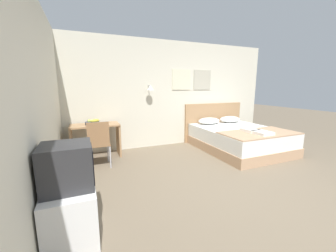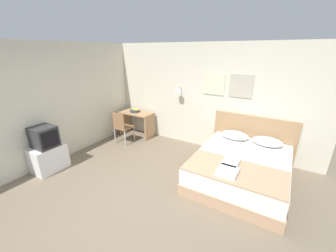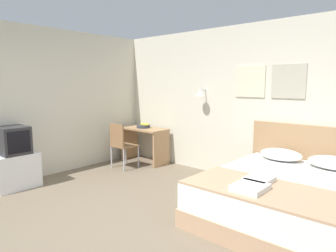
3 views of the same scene
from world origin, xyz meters
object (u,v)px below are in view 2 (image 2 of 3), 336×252
(folded_towel_near_foot, at_px, (230,163))
(desk, at_px, (136,120))
(desk_chair, at_px, (121,125))
(bed, at_px, (241,168))
(pillow_right, at_px, (267,142))
(tv_stand, at_px, (49,158))
(fruit_bowl, at_px, (135,111))
(headboard, at_px, (252,138))
(television, at_px, (44,137))
(folded_towel_mid_bed, at_px, (228,171))
(throw_blanket, at_px, (234,171))
(pillow_left, at_px, (235,135))

(folded_towel_near_foot, xyz_separation_m, desk, (-3.13, 1.23, -0.09))
(desk_chair, bearing_deg, bed, -2.04)
(pillow_right, bearing_deg, bed, -113.72)
(desk_chair, bearing_deg, tv_stand, -102.59)
(pillow_right, xyz_separation_m, fruit_bowl, (-3.63, 0.00, 0.15))
(headboard, height_order, fruit_bowl, headboard)
(desk, bearing_deg, fruit_bowl, 163.03)
(bed, height_order, television, television)
(desk_chair, xyz_separation_m, tv_stand, (-0.41, -1.84, -0.25))
(folded_towel_mid_bed, height_order, tv_stand, folded_towel_mid_bed)
(tv_stand, bearing_deg, desk_chair, 77.41)
(bed, bearing_deg, headboard, 90.00)
(headboard, xyz_separation_m, folded_towel_mid_bed, (-0.07, -1.83, 0.06))
(fruit_bowl, bearing_deg, folded_towel_near_foot, -21.47)
(folded_towel_near_foot, relative_size, fruit_bowl, 1.11)
(fruit_bowl, xyz_separation_m, tv_stand, (-0.36, -2.51, -0.49))
(tv_stand, height_order, television, television)
(desk, height_order, desk_chair, desk_chair)
(throw_blanket, relative_size, desk_chair, 1.85)
(headboard, relative_size, desk, 1.82)
(desk, bearing_deg, television, -99.04)
(desk, bearing_deg, tv_stand, -99.11)
(pillow_left, bearing_deg, throw_blanket, -76.08)
(folded_towel_near_foot, height_order, television, television)
(pillow_right, height_order, throw_blanket, pillow_right)
(fruit_bowl, bearing_deg, throw_blanket, -22.99)
(headboard, bearing_deg, pillow_left, -139.93)
(bed, bearing_deg, desk_chair, 177.96)
(throw_blanket, relative_size, fruit_bowl, 5.45)
(pillow_right, xyz_separation_m, desk, (-3.59, -0.01, -0.12))
(bed, height_order, folded_towel_near_foot, folded_towel_near_foot)
(desk, xyz_separation_m, tv_stand, (-0.40, -2.50, -0.22))
(desk_chair, height_order, fruit_bowl, desk_chair)
(throw_blanket, height_order, desk_chair, desk_chair)
(folded_towel_near_foot, distance_m, tv_stand, 3.76)
(desk, bearing_deg, pillow_left, 0.25)
(desk_chair, height_order, television, television)
(tv_stand, bearing_deg, pillow_right, 32.19)
(bed, bearing_deg, pillow_left, 113.72)
(bed, bearing_deg, pillow_right, 66.28)
(desk, relative_size, television, 2.17)
(pillow_right, height_order, desk, desk)
(folded_towel_near_foot, relative_size, desk, 0.34)
(fruit_bowl, bearing_deg, desk, -16.97)
(pillow_right, xyz_separation_m, folded_towel_mid_bed, (-0.42, -1.54, -0.03))
(pillow_left, bearing_deg, desk_chair, -166.93)
(headboard, xyz_separation_m, pillow_left, (-0.35, -0.29, 0.09))
(throw_blanket, distance_m, fruit_bowl, 3.57)
(pillow_right, bearing_deg, television, -147.79)
(headboard, height_order, pillow_left, headboard)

